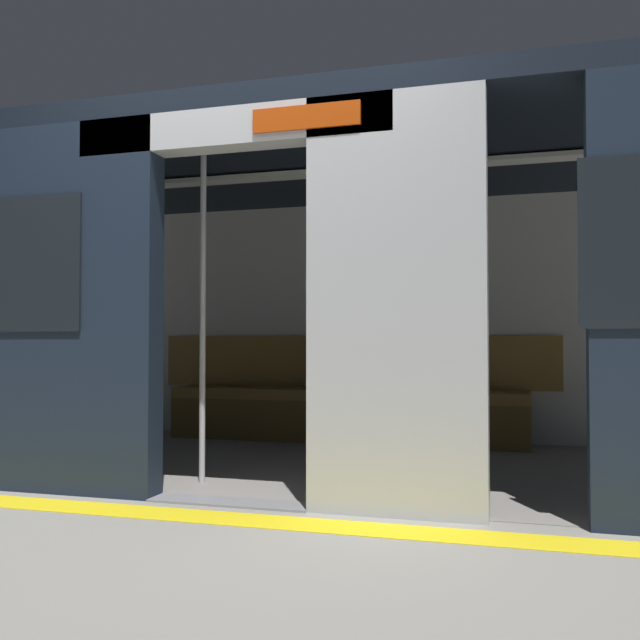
{
  "coord_description": "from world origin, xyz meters",
  "views": [
    {
      "loc": [
        -1.49,
        3.42,
        0.84
      ],
      "look_at": [
        -0.1,
        -1.32,
        0.99
      ],
      "focal_mm": 39.8,
      "sensor_mm": 36.0,
      "label": 1
    }
  ],
  "objects_px": {
    "bench_seat": "(343,402)",
    "handbag": "(430,380)",
    "train_car": "(297,253)",
    "book": "(326,387)",
    "grab_pole_door": "(203,312)",
    "person_seated": "(372,363)",
    "grab_pole_far": "(327,311)"
  },
  "relations": [
    {
      "from": "bench_seat",
      "to": "handbag",
      "type": "height_order",
      "value": "handbag"
    },
    {
      "from": "person_seated",
      "to": "bench_seat",
      "type": "bearing_deg",
      "value": -11.43
    },
    {
      "from": "bench_seat",
      "to": "person_seated",
      "type": "height_order",
      "value": "person_seated"
    },
    {
      "from": "bench_seat",
      "to": "book",
      "type": "bearing_deg",
      "value": -14.91
    },
    {
      "from": "person_seated",
      "to": "grab_pole_far",
      "type": "relative_size",
      "value": 0.57
    },
    {
      "from": "train_car",
      "to": "book",
      "type": "relative_size",
      "value": 29.09
    },
    {
      "from": "bench_seat",
      "to": "grab_pole_door",
      "type": "height_order",
      "value": "grab_pole_door"
    },
    {
      "from": "train_car",
      "to": "bench_seat",
      "type": "distance_m",
      "value": 1.56
    },
    {
      "from": "grab_pole_door",
      "to": "grab_pole_far",
      "type": "distance_m",
      "value": 0.76
    },
    {
      "from": "grab_pole_door",
      "to": "person_seated",
      "type": "bearing_deg",
      "value": -109.01
    },
    {
      "from": "bench_seat",
      "to": "book",
      "type": "relative_size",
      "value": 13.73
    },
    {
      "from": "grab_pole_door",
      "to": "grab_pole_far",
      "type": "relative_size",
      "value": 1.0
    },
    {
      "from": "train_car",
      "to": "handbag",
      "type": "relative_size",
      "value": 24.62
    },
    {
      "from": "bench_seat",
      "to": "book",
      "type": "xyz_separation_m",
      "value": [
        0.16,
        -0.04,
        0.12
      ]
    },
    {
      "from": "bench_seat",
      "to": "person_seated",
      "type": "xyz_separation_m",
      "value": [
        -0.26,
        0.05,
        0.33
      ]
    },
    {
      "from": "bench_seat",
      "to": "grab_pole_far",
      "type": "xyz_separation_m",
      "value": [
        -0.38,
        1.83,
        0.68
      ]
    },
    {
      "from": "book",
      "to": "grab_pole_door",
      "type": "bearing_deg",
      "value": 117.04
    },
    {
      "from": "train_car",
      "to": "grab_pole_door",
      "type": "relative_size",
      "value": 3.14
    },
    {
      "from": "grab_pole_door",
      "to": "bench_seat",
      "type": "bearing_deg",
      "value": -101.23
    },
    {
      "from": "book",
      "to": "grab_pole_door",
      "type": "relative_size",
      "value": 0.11
    },
    {
      "from": "grab_pole_door",
      "to": "grab_pole_far",
      "type": "bearing_deg",
      "value": -175.07
    },
    {
      "from": "person_seated",
      "to": "grab_pole_door",
      "type": "xyz_separation_m",
      "value": [
        0.63,
        1.84,
        0.36
      ]
    },
    {
      "from": "person_seated",
      "to": "book",
      "type": "bearing_deg",
      "value": -12.76
    },
    {
      "from": "handbag",
      "to": "book",
      "type": "distance_m",
      "value": 0.88
    },
    {
      "from": "train_car",
      "to": "grab_pole_far",
      "type": "bearing_deg",
      "value": 120.01
    },
    {
      "from": "book",
      "to": "person_seated",
      "type": "bearing_deg",
      "value": -159.26
    },
    {
      "from": "person_seated",
      "to": "book",
      "type": "relative_size",
      "value": 5.31
    },
    {
      "from": "grab_pole_far",
      "to": "grab_pole_door",
      "type": "bearing_deg",
      "value": 4.93
    },
    {
      "from": "handbag",
      "to": "book",
      "type": "height_order",
      "value": "handbag"
    },
    {
      "from": "bench_seat",
      "to": "handbag",
      "type": "distance_m",
      "value": 0.74
    },
    {
      "from": "train_car",
      "to": "grab_pole_door",
      "type": "height_order",
      "value": "train_car"
    },
    {
      "from": "handbag",
      "to": "grab_pole_door",
      "type": "distance_m",
      "value": 2.29
    }
  ]
}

